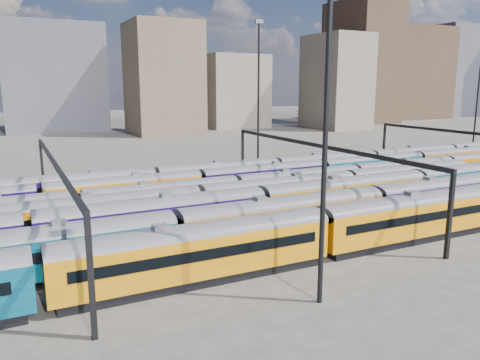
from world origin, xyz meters
name	(u,v)px	position (x,y,z in m)	size (l,w,h in m)	color
ground	(243,216)	(0.00, 0.00, 0.00)	(500.00, 500.00, 0.00)	#47433C
rake_1	(285,214)	(-0.48, -10.00, 2.84)	(109.54, 3.21, 5.41)	black
rake_2	(260,202)	(-0.47, -5.00, 2.89)	(133.63, 3.26, 5.50)	black
rake_3	(103,210)	(-15.76, 0.00, 2.66)	(102.84, 3.01, 5.07)	black
rake_4	(236,187)	(1.55, 5.00, 2.43)	(112.95, 2.76, 4.63)	black
rake_5	(200,181)	(-1.35, 10.00, 2.54)	(117.81, 2.87, 4.83)	black
rake_6	(276,167)	(13.36, 15.00, 2.49)	(115.61, 2.82, 4.74)	black
gantry_1	(55,173)	(-20.00, 0.00, 6.79)	(0.35, 40.35, 8.03)	black
gantry_2	(316,153)	(10.00, 0.00, 6.79)	(0.35, 40.35, 8.03)	black
gantry_3	(480,141)	(40.00, 0.00, 6.79)	(0.35, 40.35, 8.03)	black
mast_2	(327,101)	(-5.00, -22.00, 13.97)	(1.40, 0.50, 25.60)	black
mast_3	(258,91)	(15.00, 24.00, 13.97)	(1.40, 0.50, 25.60)	black
mast_5	(478,90)	(65.00, 20.00, 13.97)	(1.40, 0.50, 25.60)	black
skyline	(357,71)	(104.75, 105.73, 20.83)	(399.22, 60.48, 50.03)	#665B4C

